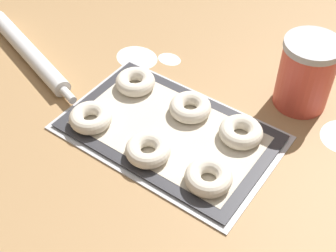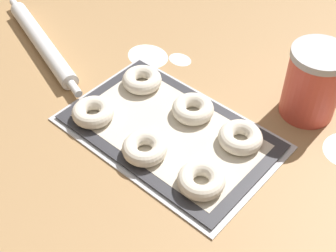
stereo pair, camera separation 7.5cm
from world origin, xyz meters
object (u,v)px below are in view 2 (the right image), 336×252
at_px(baking_tray, 168,133).
at_px(bagel_back_right, 240,137).
at_px(bagel_front_right, 201,180).
at_px(bagel_back_left, 142,80).
at_px(bagel_front_center, 146,149).
at_px(bagel_back_center, 194,110).
at_px(flour_canister, 313,83).
at_px(bagel_front_left, 93,112).
at_px(rolling_pin, 42,43).

height_order(baking_tray, bagel_back_right, bagel_back_right).
relative_size(bagel_front_right, bagel_back_left, 1.00).
relative_size(baking_tray, bagel_front_center, 4.96).
distance_m(bagel_back_center, flour_canister, 0.28).
xyz_separation_m(bagel_front_left, bagel_front_center, (0.17, -0.00, 0.00)).
bearing_deg(rolling_pin, bagel_front_center, -11.48).
height_order(bagel_front_left, flour_canister, flour_canister).
bearing_deg(baking_tray, bagel_front_right, -25.06).
bearing_deg(bagel_front_left, bagel_front_right, 1.91).
height_order(bagel_back_left, bagel_back_center, same).
distance_m(bagel_back_left, bagel_back_right, 0.30).
bearing_deg(bagel_back_left, flour_canister, 29.51).
relative_size(flour_canister, rolling_pin, 0.36).
relative_size(bagel_front_center, bagel_back_right, 1.00).
bearing_deg(bagel_front_left, bagel_back_center, 43.38).
xyz_separation_m(bagel_front_center, bagel_back_center, (-0.00, 0.16, 0.00)).
distance_m(bagel_back_center, rolling_pin, 0.49).
bearing_deg(flour_canister, rolling_pin, -158.78).
bearing_deg(bagel_front_right, flour_canister, 82.67).
bearing_deg(bagel_front_left, baking_tray, 26.97).
xyz_separation_m(bagel_front_left, rolling_pin, (-0.32, 0.10, -0.01)).
xyz_separation_m(bagel_back_right, rolling_pin, (-0.62, -0.06, -0.01)).
distance_m(baking_tray, bagel_front_center, 0.09).
height_order(bagel_back_left, bagel_back_right, same).
height_order(bagel_front_right, rolling_pin, same).
relative_size(bagel_back_left, bagel_back_center, 1.00).
relative_size(bagel_front_left, bagel_front_center, 1.00).
bearing_deg(bagel_back_left, bagel_back_right, 0.23).
bearing_deg(rolling_pin, bagel_front_right, -7.87).
bearing_deg(bagel_back_center, flour_canister, 46.70).
bearing_deg(flour_canister, bagel_back_center, -133.30).
height_order(bagel_front_right, bagel_back_right, same).
xyz_separation_m(bagel_back_left, bagel_back_center, (0.17, 0.00, 0.00)).
height_order(bagel_front_center, flour_canister, flour_canister).
height_order(baking_tray, bagel_back_center, bagel_back_center).
height_order(baking_tray, bagel_front_center, bagel_front_center).
xyz_separation_m(bagel_front_right, bagel_back_right, (-0.01, 0.15, 0.00)).
xyz_separation_m(baking_tray, rolling_pin, (-0.48, 0.02, 0.02)).
relative_size(bagel_back_right, rolling_pin, 0.20).
relative_size(baking_tray, flour_canister, 2.77).
bearing_deg(bagel_back_center, bagel_back_right, -0.48).
xyz_separation_m(bagel_front_center, bagel_back_right, (0.13, 0.16, 0.00)).
bearing_deg(bagel_front_right, rolling_pin, 172.13).
bearing_deg(bagel_back_left, baking_tray, -26.65).
bearing_deg(baking_tray, bagel_back_right, 29.02).
relative_size(bagel_front_right, rolling_pin, 0.20).
bearing_deg(bagel_back_left, rolling_pin, -169.05).
relative_size(bagel_front_left, bagel_back_left, 1.00).
distance_m(bagel_front_center, rolling_pin, 0.50).
bearing_deg(bagel_back_right, bagel_front_left, -152.06).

